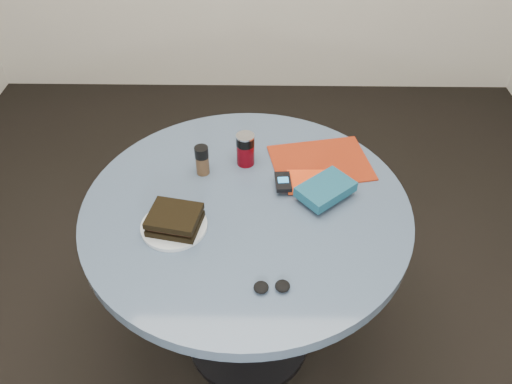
{
  "coord_description": "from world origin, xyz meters",
  "views": [
    {
      "loc": [
        0.05,
        -1.1,
        1.79
      ],
      "look_at": [
        0.03,
        0.0,
        0.8
      ],
      "focal_mm": 35.0,
      "sensor_mm": 36.0,
      "label": 1
    }
  ],
  "objects_px": {
    "plate": "(174,226)",
    "magazine": "(320,163)",
    "pepper_grinder": "(202,160)",
    "red_book": "(313,182)",
    "headphones": "(272,287)",
    "mp3_player": "(283,182)",
    "novel": "(326,189)",
    "sandwich": "(175,220)",
    "table": "(247,240)",
    "soda_can": "(245,149)"
  },
  "relations": [
    {
      "from": "sandwich",
      "to": "novel",
      "type": "bearing_deg",
      "value": 17.4
    },
    {
      "from": "table",
      "to": "soda_can",
      "type": "height_order",
      "value": "soda_can"
    },
    {
      "from": "table",
      "to": "magazine",
      "type": "height_order",
      "value": "magazine"
    },
    {
      "from": "table",
      "to": "plate",
      "type": "height_order",
      "value": "plate"
    },
    {
      "from": "sandwich",
      "to": "novel",
      "type": "distance_m",
      "value": 0.46
    },
    {
      "from": "table",
      "to": "red_book",
      "type": "distance_m",
      "value": 0.29
    },
    {
      "from": "pepper_grinder",
      "to": "headphones",
      "type": "relative_size",
      "value": 1.04
    },
    {
      "from": "table",
      "to": "red_book",
      "type": "xyz_separation_m",
      "value": [
        0.21,
        0.09,
        0.18
      ]
    },
    {
      "from": "table",
      "to": "novel",
      "type": "xyz_separation_m",
      "value": [
        0.24,
        0.03,
        0.2
      ]
    },
    {
      "from": "mp3_player",
      "to": "red_book",
      "type": "bearing_deg",
      "value": 9.63
    },
    {
      "from": "sandwich",
      "to": "red_book",
      "type": "height_order",
      "value": "sandwich"
    },
    {
      "from": "sandwich",
      "to": "magazine",
      "type": "xyz_separation_m",
      "value": [
        0.44,
        0.31,
        -0.03
      ]
    },
    {
      "from": "red_book",
      "to": "headphones",
      "type": "relative_size",
      "value": 1.64
    },
    {
      "from": "plate",
      "to": "mp3_player",
      "type": "height_order",
      "value": "mp3_player"
    },
    {
      "from": "headphones",
      "to": "magazine",
      "type": "bearing_deg",
      "value": 72.17
    },
    {
      "from": "plate",
      "to": "magazine",
      "type": "distance_m",
      "value": 0.54
    },
    {
      "from": "sandwich",
      "to": "mp3_player",
      "type": "relative_size",
      "value": 1.84
    },
    {
      "from": "red_book",
      "to": "novel",
      "type": "bearing_deg",
      "value": -62.11
    },
    {
      "from": "sandwich",
      "to": "headphones",
      "type": "relative_size",
      "value": 1.67
    },
    {
      "from": "pepper_grinder",
      "to": "headphones",
      "type": "height_order",
      "value": "pepper_grinder"
    },
    {
      "from": "plate",
      "to": "red_book",
      "type": "xyz_separation_m",
      "value": [
        0.41,
        0.19,
        0.01
      ]
    },
    {
      "from": "plate",
      "to": "red_book",
      "type": "height_order",
      "value": "red_book"
    },
    {
      "from": "red_book",
      "to": "novel",
      "type": "relative_size",
      "value": 0.95
    },
    {
      "from": "pepper_grinder",
      "to": "novel",
      "type": "distance_m",
      "value": 0.4
    },
    {
      "from": "magazine",
      "to": "red_book",
      "type": "distance_m",
      "value": 0.12
    },
    {
      "from": "pepper_grinder",
      "to": "headphones",
      "type": "distance_m",
      "value": 0.52
    },
    {
      "from": "table",
      "to": "novel",
      "type": "height_order",
      "value": "novel"
    },
    {
      "from": "novel",
      "to": "headphones",
      "type": "height_order",
      "value": "novel"
    },
    {
      "from": "sandwich",
      "to": "red_book",
      "type": "xyz_separation_m",
      "value": [
        0.41,
        0.2,
        -0.02
      ]
    },
    {
      "from": "soda_can",
      "to": "headphones",
      "type": "distance_m",
      "value": 0.52
    },
    {
      "from": "mp3_player",
      "to": "plate",
      "type": "bearing_deg",
      "value": -151.02
    },
    {
      "from": "sandwich",
      "to": "magazine",
      "type": "relative_size",
      "value": 0.51
    },
    {
      "from": "soda_can",
      "to": "magazine",
      "type": "xyz_separation_m",
      "value": [
        0.25,
        0.0,
        -0.05
      ]
    },
    {
      "from": "magazine",
      "to": "plate",
      "type": "bearing_deg",
      "value": -157.17
    },
    {
      "from": "novel",
      "to": "pepper_grinder",
      "type": "bearing_deg",
      "value": 122.95
    },
    {
      "from": "soda_can",
      "to": "magazine",
      "type": "bearing_deg",
      "value": 0.41
    },
    {
      "from": "soda_can",
      "to": "red_book",
      "type": "bearing_deg",
      "value": -26.62
    },
    {
      "from": "pepper_grinder",
      "to": "headphones",
      "type": "xyz_separation_m",
      "value": [
        0.22,
        -0.46,
        -0.04
      ]
    },
    {
      "from": "table",
      "to": "headphones",
      "type": "distance_m",
      "value": 0.37
    },
    {
      "from": "table",
      "to": "soda_can",
      "type": "xyz_separation_m",
      "value": [
        -0.01,
        0.2,
        0.22
      ]
    },
    {
      "from": "plate",
      "to": "soda_can",
      "type": "xyz_separation_m",
      "value": [
        0.2,
        0.3,
        0.05
      ]
    },
    {
      "from": "soda_can",
      "to": "magazine",
      "type": "height_order",
      "value": "soda_can"
    },
    {
      "from": "plate",
      "to": "mp3_player",
      "type": "relative_size",
      "value": 2.17
    },
    {
      "from": "soda_can",
      "to": "red_book",
      "type": "relative_size",
      "value": 0.71
    },
    {
      "from": "soda_can",
      "to": "table",
      "type": "bearing_deg",
      "value": -87.87
    },
    {
      "from": "plate",
      "to": "mp3_player",
      "type": "distance_m",
      "value": 0.36
    },
    {
      "from": "soda_can",
      "to": "pepper_grinder",
      "type": "distance_m",
      "value": 0.15
    },
    {
      "from": "plate",
      "to": "novel",
      "type": "distance_m",
      "value": 0.47
    },
    {
      "from": "pepper_grinder",
      "to": "red_book",
      "type": "distance_m",
      "value": 0.36
    },
    {
      "from": "red_book",
      "to": "sandwich",
      "type": "bearing_deg",
      "value": -155.19
    }
  ]
}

